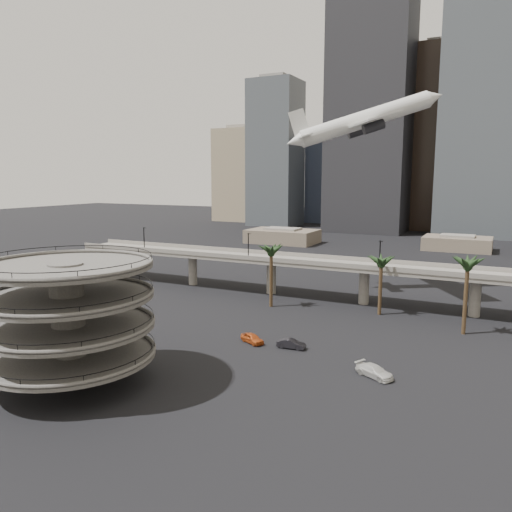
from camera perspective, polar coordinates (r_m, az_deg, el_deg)
The scene contains 10 objects.
ground at distance 67.41m, azimuth -9.77°, elevation -14.88°, with size 700.00×700.00×0.00m, color black.
parking_ramp at distance 69.69m, azimuth -20.68°, elevation -5.98°, with size 22.20×22.20×17.35m.
overpass at distance 112.51m, azimuth 6.87°, elevation -1.19°, with size 130.00×9.30×14.70m.
palm_trees at distance 98.08m, azimuth 12.60°, elevation -0.43°, with size 42.40×10.40×14.00m.
low_buildings at distance 195.56m, azimuth 17.42°, elevation 1.47°, with size 135.00×27.50×6.80m.
skyline at distance 268.02m, azimuth 22.26°, elevation 12.33°, with size 269.00×86.00×124.89m.
airborne_jet at distance 121.81m, azimuth 12.27°, elevation 14.93°, with size 34.00×31.97×15.06m.
car_a at distance 83.52m, azimuth -0.43°, elevation -9.38°, with size 1.88×4.68×1.59m, color #BB4E1A.
car_b at distance 81.21m, azimuth 4.05°, elevation -9.98°, with size 1.61×4.62×1.52m, color black.
car_c at distance 72.04m, azimuth 13.39°, elevation -12.69°, with size 2.29×5.64×1.64m, color silver.
Camera 1 is at (36.94, -49.41, 27.18)m, focal length 35.00 mm.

